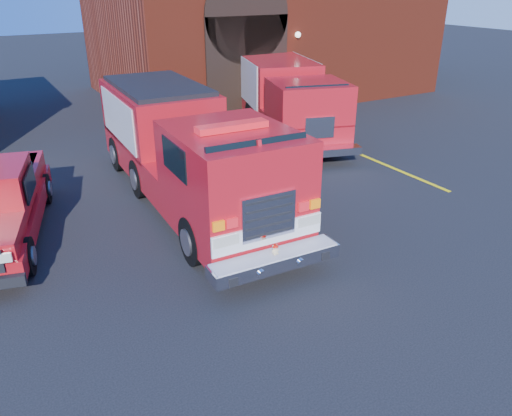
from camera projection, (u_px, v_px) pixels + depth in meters
ground at (229, 242)px, 10.99m from camera, size 100.00×100.00×0.00m
parking_stripe_near at (409, 175)px, 14.72m from camera, size 0.12×3.00×0.01m
parking_stripe_mid at (344, 148)px, 17.08m from camera, size 0.12×3.00×0.01m
parking_stripe_far at (295, 127)px, 19.44m from camera, size 0.12×3.00×0.01m
fire_station at (260, 1)px, 24.28m from camera, size 15.20×10.20×8.45m
fire_engine at (187, 150)px, 12.40m from camera, size 2.78×8.89×2.71m
secondary_truck at (284, 95)px, 18.23m from camera, size 4.55×8.20×2.54m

